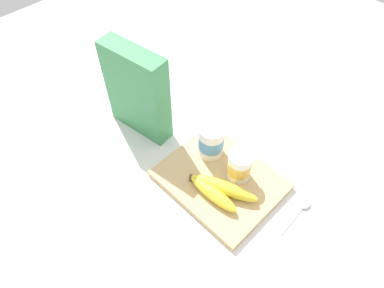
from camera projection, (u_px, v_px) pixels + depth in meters
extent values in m
plane|color=silver|center=(220.00, 182.00, 0.95)|extent=(2.40, 2.40, 0.00)
cube|color=tan|center=(220.00, 180.00, 0.94)|extent=(0.31, 0.25, 0.02)
cube|color=#38844C|center=(137.00, 92.00, 0.97)|extent=(0.20, 0.09, 0.28)
cylinder|color=white|center=(211.00, 141.00, 0.95)|extent=(0.07, 0.07, 0.09)
cylinder|color=#5193D1|center=(211.00, 141.00, 0.95)|extent=(0.07, 0.07, 0.04)
cylinder|color=silver|center=(212.00, 129.00, 0.91)|extent=(0.07, 0.07, 0.00)
cylinder|color=white|center=(239.00, 166.00, 0.91)|extent=(0.06, 0.06, 0.09)
cylinder|color=gold|center=(239.00, 166.00, 0.91)|extent=(0.06, 0.06, 0.04)
cylinder|color=silver|center=(241.00, 156.00, 0.87)|extent=(0.07, 0.07, 0.00)
ellipsoid|color=yellow|center=(213.00, 194.00, 0.88)|extent=(0.15, 0.04, 0.03)
ellipsoid|color=yellow|center=(224.00, 188.00, 0.89)|extent=(0.18, 0.10, 0.04)
cylinder|color=brown|center=(192.00, 178.00, 0.92)|extent=(0.01, 0.01, 0.02)
cylinder|color=silver|center=(293.00, 220.00, 0.87)|extent=(0.01, 0.11, 0.01)
ellipsoid|color=silver|center=(306.00, 204.00, 0.90)|extent=(0.03, 0.04, 0.01)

